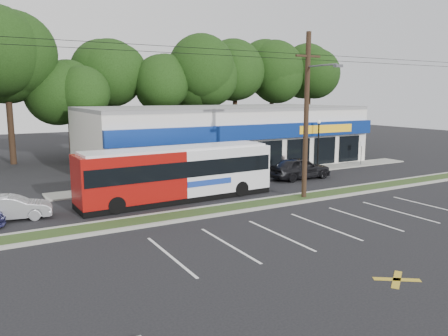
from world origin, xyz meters
TOP-DOWN VIEW (x-y plane):
  - ground at (0.00, 0.00)m, footprint 120.00×120.00m
  - grass_strip at (0.00, 1.00)m, footprint 40.00×1.60m
  - curb_south at (0.00, 0.15)m, footprint 40.00×0.25m
  - curb_north at (0.00, 1.85)m, footprint 40.00×0.25m
  - sidewalk at (5.00, 9.00)m, footprint 32.00×2.20m
  - strip_mall at (5.50, 15.91)m, footprint 25.00×12.55m
  - utility_pole at (2.83, 0.93)m, footprint 50.00×2.77m
  - lamp_post at (11.00, 8.80)m, footprint 0.30×0.30m
  - sign_post at (16.00, 8.57)m, footprint 0.45×0.10m
  - tree_line at (4.00, 26.00)m, footprint 46.76×6.76m
  - metrobus at (-3.91, 4.50)m, footprint 12.18×2.99m
  - car_dark at (6.90, 6.20)m, footprint 4.98×2.05m
  - car_silver at (-13.09, 4.76)m, footprint 4.04×1.93m
  - pedestrian_a at (2.00, 6.00)m, footprint 0.77×0.58m
  - pedestrian_b at (6.99, 8.41)m, footprint 0.78×0.63m

SIDE VIEW (x-z plane):
  - ground at x=0.00m, z-range 0.00..0.00m
  - sidewalk at x=5.00m, z-range 0.00..0.10m
  - grass_strip at x=0.00m, z-range 0.00..0.12m
  - curb_south at x=0.00m, z-range 0.00..0.14m
  - curb_north at x=0.00m, z-range 0.00..0.14m
  - car_silver at x=-13.09m, z-range 0.00..1.28m
  - pedestrian_b at x=6.99m, z-range 0.00..1.55m
  - car_dark at x=6.90m, z-range 0.00..1.69m
  - pedestrian_a at x=2.00m, z-range 0.00..1.89m
  - sign_post at x=16.00m, z-range 0.44..2.67m
  - metrobus at x=-3.91m, z-range 0.10..3.35m
  - strip_mall at x=5.50m, z-range 0.00..5.30m
  - lamp_post at x=11.00m, z-range 0.55..4.80m
  - utility_pole at x=2.83m, z-range 0.41..10.41m
  - tree_line at x=4.00m, z-range 2.50..14.33m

